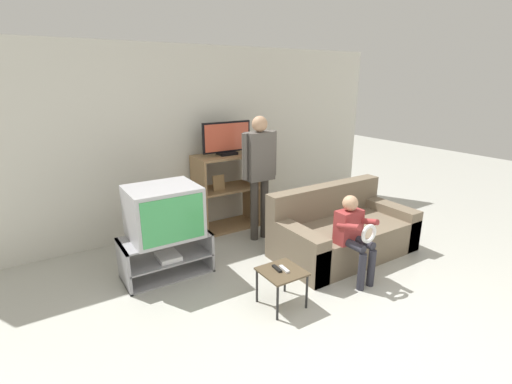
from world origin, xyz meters
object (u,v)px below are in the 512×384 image
television_main (163,212)px  person_seated_child (354,232)px  remote_control_black (277,269)px  media_shelf (226,191)px  television_flat (227,139)px  tv_stand (166,256)px  snack_table (282,275)px  couch (342,232)px  remote_control_white (284,269)px  person_standing_adult (260,166)px

television_main → person_seated_child: size_ratio=0.78×
television_main → remote_control_black: (0.70, -1.17, -0.37)m
remote_control_black → media_shelf: bearing=80.9°
television_main → media_shelf: media_shelf is taller
media_shelf → television_flat: bearing=-2.3°
television_flat → tv_stand: bearing=-145.8°
television_main → television_flat: size_ratio=1.01×
snack_table → media_shelf: bearing=76.3°
television_main → remote_control_black: television_main is taller
couch → person_seated_child: person_seated_child is taller
television_flat → remote_control_black: 2.30m
couch → remote_control_white: bearing=-157.9°
media_shelf → couch: media_shelf is taller
remote_control_white → person_standing_adult: bearing=70.2°
television_flat → snack_table: (-0.53, -2.06, -1.01)m
person_standing_adult → remote_control_black: bearing=-117.0°
tv_stand → remote_control_white: 1.43m
remote_control_white → couch: (1.32, 0.54, -0.11)m
television_flat → couch: television_flat is taller
television_main → person_standing_adult: 1.48m
remote_control_white → remote_control_black: bearing=145.8°
couch → media_shelf: bearing=118.9°
tv_stand → remote_control_black: size_ratio=6.80×
person_standing_adult → tv_stand: bearing=-169.3°
television_main → person_standing_adult: (1.43, 0.26, 0.28)m
couch → tv_stand: bearing=162.4°
media_shelf → couch: (0.84, -1.53, -0.29)m
television_flat → television_main: bearing=-146.0°
person_standing_adult → person_seated_child: person_standing_adult is taller
media_shelf → snack_table: 2.14m
media_shelf → television_flat: 0.77m
couch → person_standing_adult: bearing=124.7°
media_shelf → remote_control_white: media_shelf is taller
couch → television_main: bearing=162.1°
media_shelf → person_standing_adult: bearing=-71.7°
television_main → person_standing_adult: size_ratio=0.44×
remote_control_black → person_seated_child: bearing=2.4°
tv_stand → television_main: (0.01, 0.01, 0.53)m
snack_table → remote_control_black: (-0.03, 0.04, 0.06)m
media_shelf → television_main: bearing=-145.4°
snack_table → remote_control_black: 0.08m
tv_stand → remote_control_black: bearing=-58.2°
couch → person_standing_adult: 1.37m
television_main → television_flat: television_flat is taller
tv_stand → remote_control_white: (0.77, -1.20, 0.16)m
remote_control_black → person_seated_child: size_ratio=0.15×
tv_stand → television_main: bearing=51.7°
remote_control_black → person_standing_adult: person_standing_adult is taller
snack_table → person_seated_child: size_ratio=0.42×
media_shelf → remote_control_black: size_ratio=7.72×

